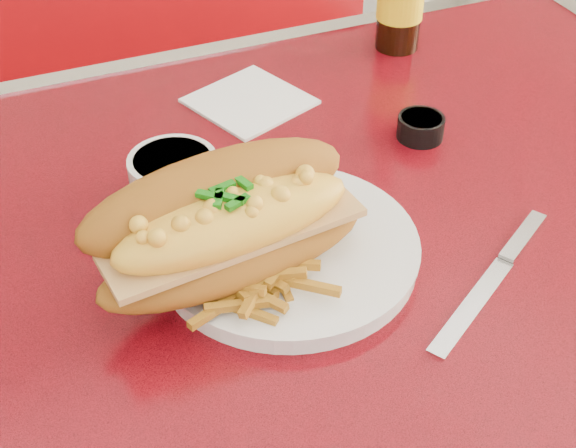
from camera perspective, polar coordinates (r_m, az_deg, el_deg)
name	(u,v)px	position (r m, az deg, el deg)	size (l,w,h in m)	color
diner_table	(274,361)	(0.87, -1.03, -9.72)	(1.23, 0.83, 0.77)	red
booth_bench_far	(128,183)	(1.67, -11.31, 2.89)	(1.20, 0.51, 0.90)	maroon
dinner_plate	(288,249)	(0.74, 0.00, -1.80)	(0.27, 0.27, 0.02)	silver
mac_hoagie	(227,223)	(0.69, -4.34, 0.10)	(0.26, 0.15, 0.11)	#9B5C19
fries_pile	(255,270)	(0.69, -2.40, -3.32)	(0.10, 0.09, 0.03)	#C08420
fork	(327,264)	(0.72, 2.76, -2.82)	(0.04, 0.14, 0.00)	silver
gravy_ramekin	(174,177)	(0.81, -8.11, 3.31)	(0.11, 0.11, 0.05)	silver
sauce_cup_right	(421,126)	(0.91, 9.42, 6.87)	(0.07, 0.07, 0.03)	black
knife	(501,267)	(0.76, 14.88, -2.99)	(0.19, 0.13, 0.01)	silver
paper_napkin	(250,101)	(0.97, -2.75, 8.72)	(0.12, 0.12, 0.00)	white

